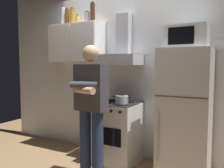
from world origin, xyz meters
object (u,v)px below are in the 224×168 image
(refrigerator, at_px, (185,113))
(microwave, at_px, (187,37))
(range_hood, at_px, (121,51))
(bottle_vodka_clear, at_px, (63,16))
(bottle_liquor_amber, at_px, (72,17))
(upper_cabinet, at_px, (77,43))
(bottle_canister_steel, at_px, (87,18))
(bottle_spice_jar, at_px, (78,20))
(stove_oven, at_px, (117,132))
(cooking_pot, at_px, (122,100))
(person_standing, at_px, (91,106))
(bottle_beer_brown, at_px, (67,17))
(bottle_rum_dark, at_px, (93,13))

(refrigerator, relative_size, microwave, 3.33)
(range_hood, xyz_separation_m, bottle_vodka_clear, (-1.08, 0.02, 0.61))
(range_hood, distance_m, bottle_liquor_amber, 1.07)
(upper_cabinet, relative_size, bottle_canister_steel, 4.95)
(microwave, relative_size, bottle_spice_jar, 3.34)
(stove_oven, bearing_deg, bottle_spice_jar, 172.80)
(stove_oven, xyz_separation_m, bottle_liquor_amber, (-0.90, 0.15, 1.75))
(bottle_liquor_amber, bearing_deg, microwave, -4.10)
(refrigerator, height_order, cooking_pot, refrigerator)
(upper_cabinet, distance_m, microwave, 1.75)
(refrigerator, xyz_separation_m, bottle_spice_jar, (-1.70, 0.09, 1.32))
(range_hood, relative_size, microwave, 1.56)
(bottle_vodka_clear, bearing_deg, upper_cabinet, -3.85)
(range_hood, relative_size, cooking_pot, 2.71)
(refrigerator, bearing_deg, bottle_canister_steel, 175.65)
(range_hood, relative_size, bottle_spice_jar, 5.22)
(stove_oven, bearing_deg, person_standing, -94.72)
(person_standing, relative_size, bottle_spice_jar, 11.42)
(range_hood, bearing_deg, bottle_spice_jar, -177.60)
(cooking_pot, distance_m, bottle_vodka_clear, 1.78)
(stove_oven, relative_size, bottle_beer_brown, 3.16)
(bottle_liquor_amber, bearing_deg, bottle_canister_steel, -6.18)
(cooking_pot, relative_size, bottle_rum_dark, 0.90)
(cooking_pot, relative_size, bottle_vodka_clear, 0.86)
(upper_cabinet, distance_m, person_standing, 1.35)
(refrigerator, bearing_deg, range_hood, 172.45)
(person_standing, bearing_deg, bottle_spice_jar, 135.06)
(range_hood, bearing_deg, bottle_beer_brown, 179.14)
(upper_cabinet, xyz_separation_m, bottle_rum_dark, (0.32, -0.02, 0.45))
(person_standing, height_order, cooking_pot, person_standing)
(bottle_beer_brown, relative_size, bottle_canister_steel, 1.52)
(microwave, distance_m, cooking_pot, 1.16)
(range_hood, distance_m, refrigerator, 1.25)
(bottle_liquor_amber, bearing_deg, bottle_spice_jar, -20.73)
(microwave, xyz_separation_m, cooking_pot, (-0.82, -0.14, -0.81))
(refrigerator, bearing_deg, bottle_spice_jar, 176.83)
(stove_oven, relative_size, bottle_rum_dark, 2.84)
(microwave, distance_m, bottle_liquor_amber, 1.91)
(microwave, relative_size, cooking_pot, 1.73)
(stove_oven, bearing_deg, bottle_canister_steel, 168.66)
(microwave, xyz_separation_m, bottle_vodka_clear, (-2.03, 0.13, 0.47))
(stove_oven, height_order, bottle_vodka_clear, bottle_vodka_clear)
(upper_cabinet, relative_size, stove_oven, 1.03)
(bottle_vodka_clear, bearing_deg, microwave, -3.53)
(microwave, xyz_separation_m, person_standing, (-1.00, -0.62, -0.84))
(refrigerator, height_order, bottle_liquor_amber, bottle_liquor_amber)
(stove_oven, height_order, bottle_rum_dark, bottle_rum_dark)
(stove_oven, distance_m, bottle_beer_brown, 2.02)
(upper_cabinet, xyz_separation_m, person_standing, (0.75, -0.73, -0.85))
(upper_cabinet, bearing_deg, range_hood, 0.09)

